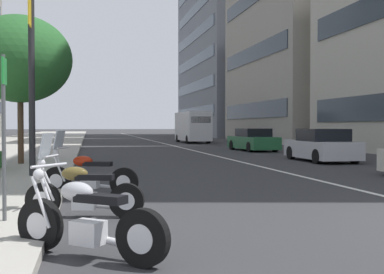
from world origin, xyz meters
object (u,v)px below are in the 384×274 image
car_mid_block_traffic (321,146)px  delivery_van_ahead (193,126)px  motorcycle_mid_row (88,176)px  street_lamp_with_banners (44,2)px  motorcycle_nearest_camera (87,223)px  motorcycle_by_sign_pole (82,193)px  street_tree_near_plaza_corner (20,59)px  parking_sign_by_curb (4,121)px  car_approaching_light (253,140)px

car_mid_block_traffic → delivery_van_ahead: bearing=3.2°
motorcycle_mid_row → street_lamp_with_banners: street_lamp_with_banners is taller
motorcycle_nearest_camera → motorcycle_mid_row: size_ratio=0.84×
motorcycle_by_sign_pole → street_tree_near_plaza_corner: (10.37, 2.39, 3.65)m
parking_sign_by_curb → car_approaching_light: bearing=-29.2°
delivery_van_ahead → street_tree_near_plaza_corner: (-23.36, 11.89, 2.58)m
motorcycle_mid_row → street_tree_near_plaza_corner: street_tree_near_plaza_corner is taller
motorcycle_by_sign_pole → car_mid_block_traffic: motorcycle_by_sign_pole is taller
car_mid_block_traffic → street_lamp_with_banners: size_ratio=0.50×
motorcycle_mid_row → parking_sign_by_curb: bearing=90.8°
street_tree_near_plaza_corner → car_approaching_light: bearing=-54.0°
motorcycle_by_sign_pole → car_mid_block_traffic: 14.78m
motorcycle_by_sign_pole → delivery_van_ahead: bearing=-89.8°
car_approaching_light → street_lamp_with_banners: street_lamp_with_banners is taller
motorcycle_by_sign_pole → street_tree_near_plaza_corner: street_tree_near_plaza_corner is taller
delivery_van_ahead → street_lamp_with_banners: (-27.93, 10.62, 3.63)m
motorcycle_by_sign_pole → car_approaching_light: motorcycle_by_sign_pole is taller
motorcycle_mid_row → street_lamp_with_banners: size_ratio=0.26×
motorcycle_by_sign_pole → parking_sign_by_curb: parking_sign_by_curb is taller
motorcycle_nearest_camera → parking_sign_by_curb: (1.79, 1.22, 1.23)m
motorcycle_nearest_camera → parking_sign_by_curb: parking_sign_by_curb is taller
motorcycle_nearest_camera → street_tree_near_plaza_corner: size_ratio=0.32×
motorcycle_by_sign_pole → delivery_van_ahead: 35.06m
car_mid_block_traffic → parking_sign_by_curb: (-11.44, 11.34, 0.99)m
motorcycle_nearest_camera → car_mid_block_traffic: size_ratio=0.43×
street_lamp_with_banners → motorcycle_by_sign_pole: bearing=-169.1°
car_mid_block_traffic → street_tree_near_plaza_corner: (-0.31, 12.60, 3.42)m
motorcycle_nearest_camera → delivery_van_ahead: 37.50m
delivery_van_ahead → street_tree_near_plaza_corner: 26.34m
motorcycle_nearest_camera → car_approaching_light: bearing=-75.6°
car_mid_block_traffic → car_approaching_light: (8.84, 0.00, -0.02)m
car_approaching_light → street_lamp_with_banners: 18.35m
motorcycle_by_sign_pole → car_approaching_light: 22.02m
motorcycle_nearest_camera → street_lamp_with_banners: 9.66m
car_approaching_light → delivery_van_ahead: size_ratio=0.75×
motorcycle_by_sign_pole → delivery_van_ahead: delivery_van_ahead is taller
street_tree_near_plaza_corner → motorcycle_nearest_camera: bearing=-169.1°
motorcycle_mid_row → car_approaching_light: motorcycle_mid_row is taller
car_mid_block_traffic → street_tree_near_plaza_corner: bearing=92.9°
motorcycle_nearest_camera → car_mid_block_traffic: car_mid_block_traffic is taller
parking_sign_by_curb → street_lamp_with_banners: (6.56, -0.01, 3.48)m
motorcycle_mid_row → street_lamp_with_banners: (3.22, 1.22, 4.69)m
street_lamp_with_banners → motorcycle_nearest_camera: bearing=-171.7°
motorcycle_by_sign_pole → parking_sign_by_curb: (-0.76, 1.13, 1.23)m
parking_sign_by_curb → street_lamp_with_banners: street_lamp_with_banners is taller
parking_sign_by_curb → street_lamp_with_banners: size_ratio=0.30×
car_mid_block_traffic → motorcycle_by_sign_pole: bearing=137.8°
motorcycle_mid_row → car_mid_block_traffic: (8.10, -10.11, 0.22)m
motorcycle_nearest_camera → motorcycle_by_sign_pole: bearing=-48.9°
motorcycle_mid_row → motorcycle_nearest_camera: bearing=110.9°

